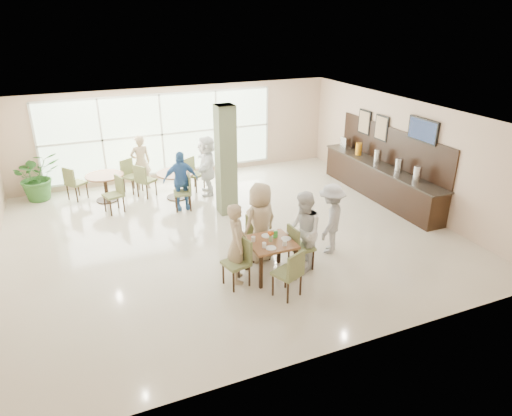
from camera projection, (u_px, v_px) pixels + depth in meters
name	position (u px, v px, depth m)	size (l,w,h in m)	color
ground	(229.00, 233.00, 10.83)	(10.00, 10.00, 0.00)	beige
room_shell	(227.00, 165.00, 10.15)	(10.00, 10.00, 10.00)	white
window_bank	(162.00, 134.00, 13.86)	(7.00, 0.04, 7.00)	silver
column	(226.00, 161.00, 11.43)	(0.45, 0.45, 2.80)	#65724F
main_table	(271.00, 246.00, 8.88)	(0.87, 0.87, 0.75)	brown
round_table_left	(105.00, 181.00, 12.50)	(1.03, 1.03, 0.75)	brown
round_table_right	(176.00, 179.00, 12.68)	(1.05, 1.05, 0.75)	brown
chairs_main_table	(271.00, 254.00, 8.92)	(1.94, 2.04, 0.95)	olive
chairs_table_left	(107.00, 184.00, 12.51)	(2.15, 1.93, 0.95)	olive
chairs_table_right	(175.00, 182.00, 12.68)	(2.04, 1.89, 0.95)	olive
tabletop_clutter	(272.00, 239.00, 8.81)	(0.77, 0.70, 0.21)	white
buffet_counter	(380.00, 179.00, 12.73)	(0.64, 4.70, 1.95)	black
wall_tv	(423.00, 130.00, 11.24)	(0.06, 1.00, 0.58)	black
framed_art_a	(381.00, 128.00, 12.71)	(0.05, 0.55, 0.70)	black
framed_art_b	(364.00, 122.00, 13.39)	(0.05, 0.55, 0.70)	black
potted_plant	(37.00, 176.00, 12.54)	(1.23, 1.23, 1.36)	#336B2B
teen_left	(237.00, 243.00, 8.66)	(0.59, 0.39, 1.61)	tan
teen_far	(260.00, 222.00, 9.39)	(0.83, 0.45, 1.70)	tan
teen_right	(304.00, 232.00, 9.05)	(0.80, 0.63, 1.65)	white
teen_standing	(331.00, 219.00, 9.73)	(1.00, 0.58, 1.55)	#A9A9AC
adult_a	(181.00, 181.00, 11.89)	(0.92, 0.52, 1.57)	#3B6EB1
adult_b	(207.00, 165.00, 12.88)	(1.57, 0.68, 1.69)	white
adult_standing	(141.00, 162.00, 13.24)	(0.59, 0.39, 1.62)	tan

